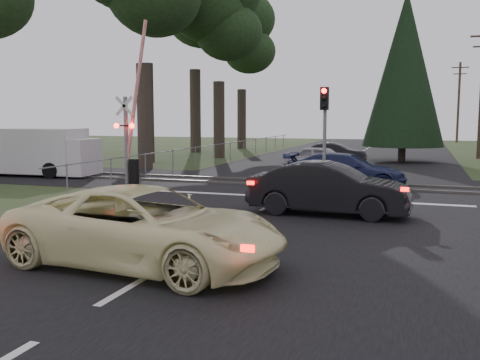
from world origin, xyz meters
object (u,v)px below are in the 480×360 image
at_px(traffic_signal_center, 324,120).
at_px(white_van, 39,152).
at_px(dark_hatchback, 329,189).
at_px(silver_car, 323,159).
at_px(utility_pole_far, 459,101).
at_px(dark_car_far, 335,153).
at_px(cream_coupe, 145,227).
at_px(blue_sedan, 346,171).
at_px(crossing_signal, 131,137).

xyz_separation_m(traffic_signal_center, white_van, (-14.36, 0.63, -1.61)).
bearing_deg(dark_hatchback, silver_car, 12.89).
bearing_deg(utility_pole_far, dark_car_far, -105.57).
height_order(dark_hatchback, white_van, white_van).
bearing_deg(cream_coupe, utility_pole_far, -3.54).
bearing_deg(blue_sedan, silver_car, 18.59).
xyz_separation_m(traffic_signal_center, cream_coupe, (-1.39, -12.20, -2.02)).
height_order(dark_car_far, white_van, white_van).
bearing_deg(crossing_signal, cream_coupe, -58.66).
bearing_deg(white_van, utility_pole_far, 59.15).
distance_m(dark_hatchback, blue_sedan, 6.30).
distance_m(traffic_signal_center, dark_hatchback, 5.92).
bearing_deg(dark_car_far, silver_car, -179.33).
bearing_deg(dark_hatchback, cream_coupe, 161.51).
bearing_deg(dark_car_far, white_van, 130.80).
relative_size(traffic_signal_center, cream_coupe, 0.73).
bearing_deg(white_van, cream_coupe, -48.97).
xyz_separation_m(dark_hatchback, silver_car, (-2.37, 12.27, -0.09)).
bearing_deg(dark_hatchback, utility_pole_far, -5.33).
bearing_deg(cream_coupe, traffic_signal_center, -1.10).
xyz_separation_m(cream_coupe, dark_hatchback, (2.52, 6.74, 0.01)).
relative_size(crossing_signal, blue_sedan, 1.41).
bearing_deg(dark_car_far, blue_sedan, -170.36).
bearing_deg(cream_coupe, dark_hatchback, -15.06).
height_order(crossing_signal, traffic_signal_center, crossing_signal).
xyz_separation_m(silver_car, dark_car_far, (-0.18, 5.47, -0.05)).
bearing_deg(silver_car, traffic_signal_center, -164.30).
bearing_deg(white_van, blue_sedan, -3.48).
bearing_deg(blue_sedan, traffic_signal_center, 137.27).
distance_m(crossing_signal, cream_coupe, 13.30).
distance_m(utility_pole_far, blue_sedan, 44.18).
bearing_deg(traffic_signal_center, blue_sedan, 47.33).
bearing_deg(utility_pole_far, cream_coupe, -98.94).
xyz_separation_m(utility_pole_far, cream_coupe, (-8.89, -56.52, -3.94)).
distance_m(traffic_signal_center, utility_pole_far, 44.99).
bearing_deg(dark_hatchback, blue_sedan, 5.15).
relative_size(crossing_signal, cream_coupe, 1.24).
bearing_deg(cream_coupe, dark_car_far, 5.48).
height_order(blue_sedan, dark_car_far, blue_sedan).
distance_m(utility_pole_far, dark_hatchback, 50.33).
bearing_deg(crossing_signal, silver_car, 47.64).
bearing_deg(white_van, dark_car_far, 37.76).
bearing_deg(traffic_signal_center, utility_pole_far, 80.40).
xyz_separation_m(silver_car, blue_sedan, (2.02, -5.98, 0.02)).
bearing_deg(traffic_signal_center, crossing_signal, -173.85).
bearing_deg(utility_pole_far, crossing_signal, -109.23).
distance_m(traffic_signal_center, dark_car_far, 12.56).
relative_size(traffic_signal_center, dark_hatchback, 0.86).
distance_m(silver_car, white_van, 14.51).
xyz_separation_m(crossing_signal, traffic_signal_center, (8.27, 0.89, 0.75)).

